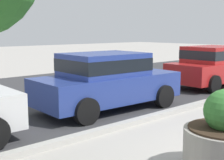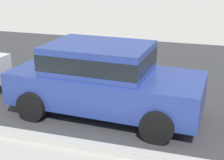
% 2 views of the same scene
% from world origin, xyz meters
% --- Properties ---
extents(street_surface, '(60.00, 9.00, 0.01)m').
position_xyz_m(street_surface, '(0.00, 7.50, 0.00)').
color(street_surface, '#38383A').
rests_on(street_surface, ground).
extents(curb_stone, '(60.00, 0.20, 0.12)m').
position_xyz_m(curb_stone, '(0.00, 2.90, 0.06)').
color(curb_stone, '#B2AFA8').
rests_on(curb_stone, ground).
extents(parked_car_blue, '(4.18, 2.08, 1.56)m').
position_xyz_m(parked_car_blue, '(-0.07, 4.41, 0.84)').
color(parked_car_blue, navy).
rests_on(parked_car_blue, ground).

